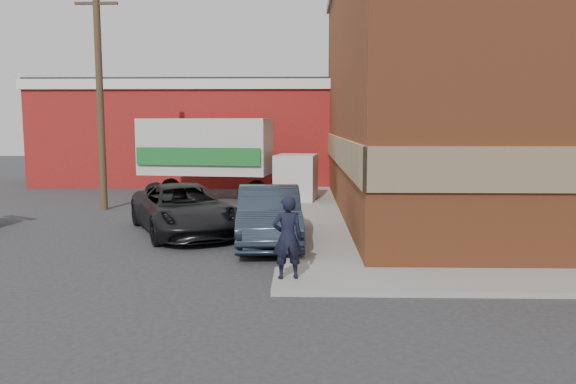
% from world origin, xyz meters
% --- Properties ---
extents(ground, '(90.00, 90.00, 0.00)m').
position_xyz_m(ground, '(0.00, 0.00, 0.00)').
color(ground, '#28282B').
rests_on(ground, ground).
extents(brick_building, '(14.25, 18.25, 9.36)m').
position_xyz_m(brick_building, '(8.50, 9.00, 4.68)').
color(brick_building, brown).
rests_on(brick_building, ground).
extents(sidewalk_west, '(1.80, 18.00, 0.12)m').
position_xyz_m(sidewalk_west, '(0.60, 9.00, 0.06)').
color(sidewalk_west, gray).
rests_on(sidewalk_west, ground).
extents(warehouse, '(16.30, 8.30, 5.60)m').
position_xyz_m(warehouse, '(-6.00, 20.00, 2.81)').
color(warehouse, maroon).
rests_on(warehouse, ground).
extents(utility_pole, '(2.00, 0.26, 9.00)m').
position_xyz_m(utility_pole, '(-7.50, 9.00, 4.75)').
color(utility_pole, '#483824').
rests_on(utility_pole, ground).
extents(man, '(0.69, 0.53, 1.72)m').
position_xyz_m(man, '(-0.20, -0.92, 0.98)').
color(man, black).
rests_on(man, sidewalk_south).
extents(sedan, '(1.99, 4.88, 1.57)m').
position_xyz_m(sedan, '(-0.80, 2.99, 0.79)').
color(sedan, '#2A3846').
rests_on(sedan, ground).
extents(suv_a, '(4.46, 5.84, 1.47)m').
position_xyz_m(suv_a, '(-3.46, 4.41, 0.74)').
color(suv_a, black).
rests_on(suv_a, ground).
extents(box_truck, '(7.31, 3.05, 3.50)m').
position_xyz_m(box_truck, '(-3.32, 11.73, 2.02)').
color(box_truck, beige).
rests_on(box_truck, ground).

